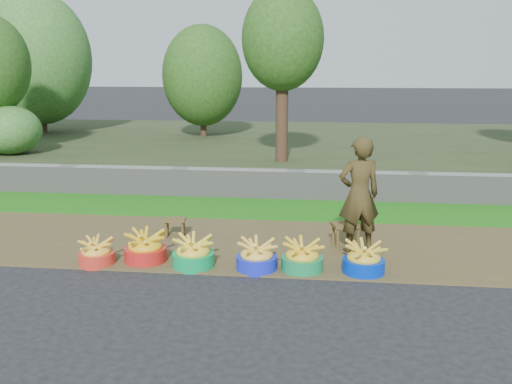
# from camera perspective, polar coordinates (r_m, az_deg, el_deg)

# --- Properties ---
(ground_plane) EXTENTS (120.00, 120.00, 0.00)m
(ground_plane) POSITION_cam_1_polar(r_m,az_deg,el_deg) (6.83, 2.17, -8.61)
(ground_plane) COLOR black
(ground_plane) RESTS_ON ground
(dirt_shoulder) EXTENTS (80.00, 2.50, 0.02)m
(dirt_shoulder) POSITION_cam_1_polar(r_m,az_deg,el_deg) (8.00, 2.91, -5.33)
(dirt_shoulder) COLOR brown
(dirt_shoulder) RESTS_ON ground
(grass_verge) EXTENTS (80.00, 1.50, 0.04)m
(grass_verge) POSITION_cam_1_polar(r_m,az_deg,el_deg) (9.92, 3.71, -1.75)
(grass_verge) COLOR #1D6E12
(grass_verge) RESTS_ON ground
(retaining_wall) EXTENTS (80.00, 0.35, 0.55)m
(retaining_wall) POSITION_cam_1_polar(r_m,az_deg,el_deg) (10.69, 3.98, 0.69)
(retaining_wall) COLOR gray
(retaining_wall) RESTS_ON ground
(earth_bank) EXTENTS (80.00, 10.00, 0.50)m
(earth_bank) POSITION_cam_1_polar(r_m,az_deg,el_deg) (15.52, 4.90, 4.29)
(earth_bank) COLOR #2F3A1E
(earth_bank) RESTS_ON ground
(vegetation) EXTENTS (30.47, 7.85, 4.35)m
(vegetation) POSITION_cam_1_polar(r_m,az_deg,el_deg) (14.88, -11.04, 12.76)
(vegetation) COLOR #382719
(vegetation) RESTS_ON earth_bank
(basin_a) EXTENTS (0.45, 0.45, 0.34)m
(basin_a) POSITION_cam_1_polar(r_m,az_deg,el_deg) (7.49, -15.68, -5.93)
(basin_a) COLOR red
(basin_a) RESTS_ON ground
(basin_b) EXTENTS (0.54, 0.54, 0.40)m
(basin_b) POSITION_cam_1_polar(r_m,az_deg,el_deg) (7.44, -11.00, -5.58)
(basin_b) COLOR red
(basin_b) RESTS_ON ground
(basin_c) EXTENTS (0.52, 0.52, 0.39)m
(basin_c) POSITION_cam_1_polar(r_m,az_deg,el_deg) (7.16, -6.31, -6.17)
(basin_c) COLOR #049249
(basin_c) RESTS_ON ground
(basin_d) EXTENTS (0.50, 0.50, 0.38)m
(basin_d) POSITION_cam_1_polar(r_m,az_deg,el_deg) (7.03, 0.06, -6.53)
(basin_d) COLOR #1524D1
(basin_d) RESTS_ON ground
(basin_e) EXTENTS (0.52, 0.52, 0.38)m
(basin_e) POSITION_cam_1_polar(r_m,az_deg,el_deg) (7.01, 4.64, -6.58)
(basin_e) COLOR #147F47
(basin_e) RESTS_ON ground
(basin_f) EXTENTS (0.51, 0.51, 0.38)m
(basin_f) POSITION_cam_1_polar(r_m,az_deg,el_deg) (7.04, 10.72, -6.71)
(basin_f) COLOR #002BC6
(basin_f) RESTS_ON ground
(stool_left) EXTENTS (0.34, 0.27, 0.27)m
(stool_left) POSITION_cam_1_polar(r_m,az_deg,el_deg) (8.38, -8.12, -3.00)
(stool_left) COLOR #52421E
(stool_left) RESTS_ON dirt_shoulder
(stool_right) EXTENTS (0.45, 0.39, 0.33)m
(stool_right) POSITION_cam_1_polar(r_m,az_deg,el_deg) (7.92, 8.98, -3.58)
(stool_right) COLOR #52421E
(stool_right) RESTS_ON dirt_shoulder
(vendor_woman) EXTENTS (0.65, 0.51, 1.55)m
(vendor_woman) POSITION_cam_1_polar(r_m,az_deg,el_deg) (7.64, 10.27, -0.29)
(vendor_woman) COLOR black
(vendor_woman) RESTS_ON dirt_shoulder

